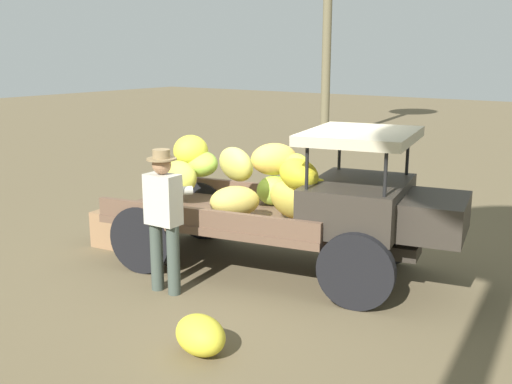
{
  "coord_description": "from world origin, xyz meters",
  "views": [
    {
      "loc": [
        4.19,
        -6.25,
        2.78
      ],
      "look_at": [
        -0.2,
        -0.08,
        1.01
      ],
      "focal_mm": 42.22,
      "sensor_mm": 36.0,
      "label": 1
    }
  ],
  "objects_px": {
    "farmer": "(164,212)",
    "loose_banana_bunch": "(200,335)",
    "truck": "(295,201)",
    "wooden_crate": "(116,227)"
  },
  "relations": [
    {
      "from": "truck",
      "to": "wooden_crate",
      "type": "height_order",
      "value": "truck"
    },
    {
      "from": "wooden_crate",
      "to": "loose_banana_bunch",
      "type": "relative_size",
      "value": 0.97
    },
    {
      "from": "wooden_crate",
      "to": "loose_banana_bunch",
      "type": "height_order",
      "value": "wooden_crate"
    },
    {
      "from": "wooden_crate",
      "to": "farmer",
      "type": "bearing_deg",
      "value": -25.48
    },
    {
      "from": "farmer",
      "to": "loose_banana_bunch",
      "type": "bearing_deg",
      "value": -126.9
    },
    {
      "from": "farmer",
      "to": "loose_banana_bunch",
      "type": "distance_m",
      "value": 1.78
    },
    {
      "from": "truck",
      "to": "farmer",
      "type": "bearing_deg",
      "value": -132.34
    },
    {
      "from": "farmer",
      "to": "wooden_crate",
      "type": "xyz_separation_m",
      "value": [
        -1.87,
        0.89,
        -0.71
      ]
    },
    {
      "from": "loose_banana_bunch",
      "to": "farmer",
      "type": "bearing_deg",
      "value": 145.19
    },
    {
      "from": "truck",
      "to": "loose_banana_bunch",
      "type": "xyz_separation_m",
      "value": [
        0.44,
        -2.38,
        -0.75
      ]
    }
  ]
}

